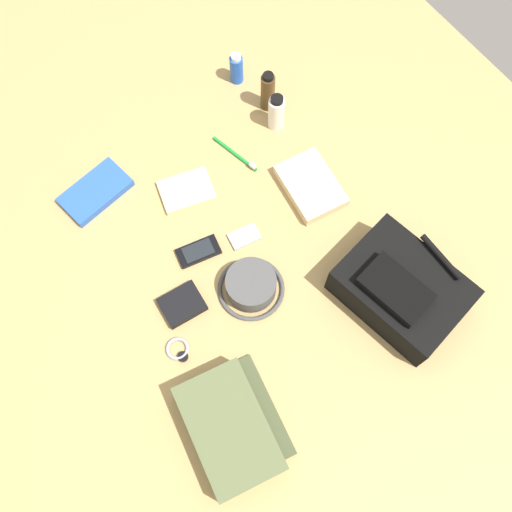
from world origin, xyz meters
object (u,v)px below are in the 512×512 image
at_px(backpack, 401,289).
at_px(toiletry_pouch, 231,429).
at_px(wallet, 182,304).
at_px(toothbrush, 237,155).
at_px(media_player, 244,237).
at_px(folded_towel, 311,186).
at_px(notepad, 187,191).
at_px(paperback_novel, 96,192).
at_px(cologne_bottle, 268,91).
at_px(wristwatch, 178,350).
at_px(deodorant_spray, 236,68).
at_px(bucket_hat, 251,286).
at_px(cell_phone, 198,251).
at_px(toothpaste_tube, 276,112).

height_order(backpack, toiletry_pouch, backpack).
height_order(backpack, wallet, backpack).
xyz_separation_m(toothbrush, wallet, (0.30, -0.38, 0.01)).
bearing_deg(toothbrush, media_player, -30.42).
bearing_deg(folded_towel, notepad, -123.65).
height_order(backpack, paperback_novel, backpack).
height_order(cologne_bottle, wristwatch, cologne_bottle).
xyz_separation_m(cologne_bottle, notepad, (0.11, -0.37, -0.06)).
bearing_deg(deodorant_spray, paperback_novel, -80.00).
bearing_deg(bucket_hat, cell_phone, -161.76).
relative_size(backpack, toothbrush, 2.13).
bearing_deg(notepad, toiletry_pouch, -8.65).
bearing_deg(cell_phone, backpack, 41.35).
height_order(backpack, media_player, backpack).
relative_size(bucket_hat, deodorant_spray, 1.64).
distance_m(cologne_bottle, toothbrush, 0.21).
bearing_deg(folded_towel, backpack, -1.26).
relative_size(backpack, cell_phone, 2.78).
relative_size(toothpaste_tube, wallet, 1.17).
bearing_deg(deodorant_spray, toothpaste_tube, 0.57).
bearing_deg(paperback_novel, toiletry_pouch, -3.93).
relative_size(deodorant_spray, media_player, 1.22).
bearing_deg(media_player, toothpaste_tube, 130.87).
xyz_separation_m(toiletry_pouch, folded_towel, (-0.43, 0.57, -0.03)).
height_order(toothpaste_tube, folded_towel, toothpaste_tube).
bearing_deg(media_player, notepad, -165.89).
relative_size(toothbrush, notepad, 1.12).
distance_m(toiletry_pouch, cologne_bottle, 0.97).
bearing_deg(bucket_hat, backpack, 51.89).
relative_size(cologne_bottle, notepad, 0.97).
height_order(bucket_hat, paperback_novel, bucket_hat).
bearing_deg(toothbrush, bucket_hat, -29.45).
bearing_deg(paperback_novel, notepad, 56.26).
bearing_deg(backpack, toothpaste_tube, 174.86).
xyz_separation_m(cell_phone, toothbrush, (-0.19, 0.26, 0.00)).
bearing_deg(wristwatch, toothbrush, 130.65).
bearing_deg(paperback_novel, wristwatch, -5.67).
relative_size(toothpaste_tube, wristwatch, 1.81).
height_order(deodorant_spray, paperback_novel, deodorant_spray).
height_order(toothpaste_tube, toothbrush, toothpaste_tube).
bearing_deg(toothbrush, cell_phone, -54.00).
relative_size(bucket_hat, toothbrush, 1.09).
bearing_deg(deodorant_spray, cell_phone, -44.85).
bearing_deg(bucket_hat, wallet, -111.10).
bearing_deg(notepad, cologne_bottle, 121.30).
xyz_separation_m(backpack, bucket_hat, (-0.24, -0.31, -0.03)).
bearing_deg(paperback_novel, backpack, 34.47).
distance_m(toiletry_pouch, cell_phone, 0.49).
bearing_deg(toiletry_pouch, backpack, 93.21).
height_order(media_player, wallet, wallet).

